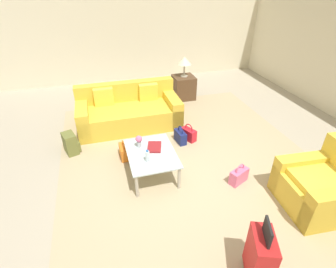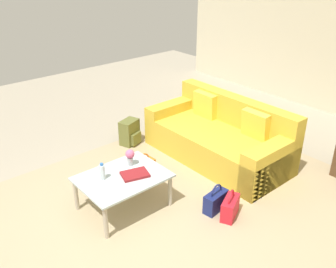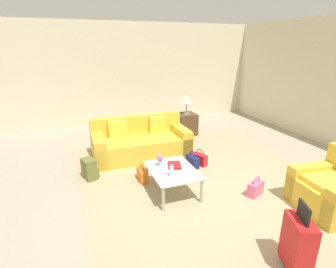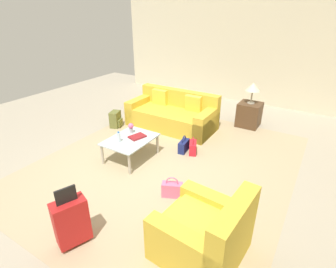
{
  "view_description": "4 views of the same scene",
  "coord_description": "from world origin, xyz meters",
  "px_view_note": "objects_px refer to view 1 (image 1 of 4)",
  "views": [
    {
      "loc": [
        2.91,
        -1.17,
        2.87
      ],
      "look_at": [
        -0.27,
        -0.26,
        0.82
      ],
      "focal_mm": 28.0,
      "sensor_mm": 36.0,
      "label": 1
    },
    {
      "loc": [
        1.56,
        2.61,
        2.77
      ],
      "look_at": [
        -0.86,
        -0.23,
        0.93
      ],
      "focal_mm": 40.0,
      "sensor_mm": 36.0,
      "label": 2
    },
    {
      "loc": [
        3.3,
        -1.95,
        2.42
      ],
      "look_at": [
        -0.94,
        -0.38,
        0.88
      ],
      "focal_mm": 28.0,
      "sensor_mm": 36.0,
      "label": 3
    },
    {
      "loc": [
        3.03,
        2.46,
        2.69
      ],
      "look_at": [
        -0.45,
        0.32,
        0.72
      ],
      "focal_mm": 28.0,
      "sensor_mm": 36.0,
      "label": 4
    }
  ],
  "objects_px": {
    "water_bottle": "(147,156)",
    "handbag_navy": "(180,136)",
    "flower_vase": "(139,140)",
    "suitcase_red": "(260,256)",
    "side_table": "(184,87)",
    "handbag_pink": "(239,176)",
    "handbag_red": "(189,134)",
    "coffee_table": "(151,155)",
    "coffee_table_book": "(154,147)",
    "couch": "(129,112)",
    "table_lamp": "(184,61)",
    "armchair": "(324,188)",
    "backpack_olive": "(71,144)",
    "handbag_orange": "(124,152)"
  },
  "relations": [
    {
      "from": "coffee_table_book",
      "to": "handbag_red",
      "type": "height_order",
      "value": "coffee_table_book"
    },
    {
      "from": "couch",
      "to": "table_lamp",
      "type": "xyz_separation_m",
      "value": [
        -1.0,
        1.6,
        0.69
      ]
    },
    {
      "from": "suitcase_red",
      "to": "coffee_table",
      "type": "bearing_deg",
      "value": -160.71
    },
    {
      "from": "couch",
      "to": "table_lamp",
      "type": "height_order",
      "value": "table_lamp"
    },
    {
      "from": "coffee_table_book",
      "to": "flower_vase",
      "type": "xyz_separation_m",
      "value": [
        -0.1,
        -0.23,
        0.11
      ]
    },
    {
      "from": "water_bottle",
      "to": "backpack_olive",
      "type": "xyz_separation_m",
      "value": [
        -1.2,
        -1.19,
        -0.33
      ]
    },
    {
      "from": "suitcase_red",
      "to": "handbag_navy",
      "type": "bearing_deg",
      "value": 178.96
    },
    {
      "from": "couch",
      "to": "side_table",
      "type": "relative_size",
      "value": 3.58
    },
    {
      "from": "flower_vase",
      "to": "suitcase_red",
      "type": "bearing_deg",
      "value": 20.95
    },
    {
      "from": "couch",
      "to": "coffee_table",
      "type": "height_order",
      "value": "couch"
    },
    {
      "from": "flower_vase",
      "to": "handbag_navy",
      "type": "relative_size",
      "value": 0.57
    },
    {
      "from": "armchair",
      "to": "handbag_red",
      "type": "distance_m",
      "value": 2.47
    },
    {
      "from": "armchair",
      "to": "flower_vase",
      "type": "height_order",
      "value": "armchair"
    },
    {
      "from": "armchair",
      "to": "water_bottle",
      "type": "bearing_deg",
      "value": -115.94
    },
    {
      "from": "couch",
      "to": "suitcase_red",
      "type": "distance_m",
      "value": 3.88
    },
    {
      "from": "side_table",
      "to": "table_lamp",
      "type": "distance_m",
      "value": 0.69
    },
    {
      "from": "coffee_table_book",
      "to": "handbag_red",
      "type": "relative_size",
      "value": 0.85
    },
    {
      "from": "couch",
      "to": "water_bottle",
      "type": "xyz_separation_m",
      "value": [
        2.0,
        0.0,
        0.23
      ]
    },
    {
      "from": "armchair",
      "to": "handbag_pink",
      "type": "height_order",
      "value": "armchair"
    },
    {
      "from": "table_lamp",
      "to": "suitcase_red",
      "type": "bearing_deg",
      "value": -9.46
    },
    {
      "from": "flower_vase",
      "to": "side_table",
      "type": "relative_size",
      "value": 0.35
    },
    {
      "from": "coffee_table",
      "to": "coffee_table_book",
      "type": "height_order",
      "value": "coffee_table_book"
    },
    {
      "from": "coffee_table",
      "to": "coffee_table_book",
      "type": "bearing_deg",
      "value": 146.31
    },
    {
      "from": "coffee_table_book",
      "to": "handbag_red",
      "type": "distance_m",
      "value": 1.15
    },
    {
      "from": "coffee_table_book",
      "to": "handbag_orange",
      "type": "relative_size",
      "value": 0.85
    },
    {
      "from": "water_bottle",
      "to": "side_table",
      "type": "height_order",
      "value": "water_bottle"
    },
    {
      "from": "coffee_table_book",
      "to": "handbag_orange",
      "type": "xyz_separation_m",
      "value": [
        -0.46,
        -0.46,
        -0.32
      ]
    },
    {
      "from": "backpack_olive",
      "to": "suitcase_red",
      "type": "bearing_deg",
      "value": 33.53
    },
    {
      "from": "couch",
      "to": "armchair",
      "type": "xyz_separation_m",
      "value": [
        3.1,
        2.27,
        0.0
      ]
    },
    {
      "from": "coffee_table",
      "to": "side_table",
      "type": "bearing_deg",
      "value": 151.82
    },
    {
      "from": "flower_vase",
      "to": "coffee_table_book",
      "type": "bearing_deg",
      "value": 66.5
    },
    {
      "from": "water_bottle",
      "to": "handbag_navy",
      "type": "distance_m",
      "value": 1.36
    },
    {
      "from": "water_bottle",
      "to": "handbag_pink",
      "type": "xyz_separation_m",
      "value": [
        0.37,
        1.38,
        -0.4
      ]
    },
    {
      "from": "handbag_navy",
      "to": "handbag_red",
      "type": "relative_size",
      "value": 1.0
    },
    {
      "from": "side_table",
      "to": "backpack_olive",
      "type": "distance_m",
      "value": 3.32
    },
    {
      "from": "flower_vase",
      "to": "suitcase_red",
      "type": "relative_size",
      "value": 0.24
    },
    {
      "from": "table_lamp",
      "to": "handbag_orange",
      "type": "bearing_deg",
      "value": -40.23
    },
    {
      "from": "water_bottle",
      "to": "table_lamp",
      "type": "relative_size",
      "value": 0.4
    },
    {
      "from": "side_table",
      "to": "handbag_navy",
      "type": "distance_m",
      "value": 2.16
    },
    {
      "from": "handbag_navy",
      "to": "armchair",
      "type": "bearing_deg",
      "value": 34.24
    },
    {
      "from": "armchair",
      "to": "water_bottle",
      "type": "xyz_separation_m",
      "value": [
        -1.11,
        -2.27,
        0.23
      ]
    },
    {
      "from": "couch",
      "to": "armchair",
      "type": "bearing_deg",
      "value": 36.23
    },
    {
      "from": "flower_vase",
      "to": "handbag_red",
      "type": "xyz_separation_m",
      "value": [
        -0.6,
        1.09,
        -0.43
      ]
    },
    {
      "from": "couch",
      "to": "suitcase_red",
      "type": "relative_size",
      "value": 2.5
    },
    {
      "from": "couch",
      "to": "backpack_olive",
      "type": "xyz_separation_m",
      "value": [
        0.8,
        -1.19,
        -0.1
      ]
    },
    {
      "from": "coffee_table",
      "to": "handbag_orange",
      "type": "height_order",
      "value": "coffee_table"
    },
    {
      "from": "handbag_pink",
      "to": "handbag_red",
      "type": "bearing_deg",
      "value": -166.31
    },
    {
      "from": "armchair",
      "to": "suitcase_red",
      "type": "relative_size",
      "value": 1.2
    },
    {
      "from": "suitcase_red",
      "to": "handbag_navy",
      "type": "xyz_separation_m",
      "value": [
        -2.79,
        0.05,
        -0.23
      ]
    },
    {
      "from": "side_table",
      "to": "table_lamp",
      "type": "bearing_deg",
      "value": 0.0
    }
  ]
}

